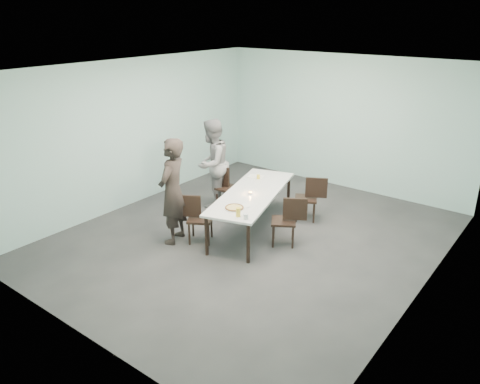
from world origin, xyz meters
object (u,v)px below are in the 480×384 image
Objects in this scene: diner_near at (173,191)px; chair_near_right at (288,218)px; side_plate at (246,206)px; beer_glass at (238,212)px; amber_tumbler at (258,177)px; water_tumbler at (246,216)px; diner_far at (212,163)px; tealight at (250,193)px; pizza at (234,208)px; table at (252,195)px; chair_near_left at (196,215)px; chair_far_left at (225,184)px; chair_far_right at (310,195)px.

chair_near_right is at bearing 105.42° from diner_near.
side_plate is (1.12, 0.61, -0.19)m from diner_near.
amber_tumbler is (-0.79, 1.69, -0.03)m from beer_glass.
water_tumbler is at bearing -53.15° from side_plate.
tealight is (1.39, -0.57, -0.15)m from diner_far.
chair_near_right is 2.56× the size of pizza.
tealight is (-0.43, 0.91, -0.05)m from beer_glass.
diner_near reaches higher than table.
chair_near_left is at bearing -96.17° from amber_tumbler.
chair_near_right is 0.79m from side_plate.
chair_near_right is (1.36, 0.89, 0.00)m from chair_near_left.
table is 8.08× the size of pizza.
diner_near reaches higher than amber_tumbler.
tealight is (-0.82, -0.01, 0.27)m from chair_near_right.
chair_far_left is at bearing 137.17° from water_tumbler.
table is 49.08× the size of tealight.
chair_near_right is 0.99m from pizza.
diner_far is at bearing -168.84° from amber_tumbler.
diner_far is at bearing 157.61° from tealight.
chair_far_right is at bearing 96.22° from diner_far.
chair_far_right is at bearing 29.38° from chair_near_left.
chair_near_left is 10.88× the size of amber_tumbler.
water_tumbler is 1.09m from tealight.
beer_glass is (1.55, -1.57, 0.32)m from chair_far_left.
pizza is (1.58, -1.27, -0.15)m from diner_far.
chair_near_left is 1.64m from chair_far_left.
chair_near_right is at bearing 65.51° from diner_far.
chair_near_right reaches higher than pizza.
tealight is (0.03, -0.11, 0.08)m from table.
beer_glass reaches higher than table.
amber_tumbler is at bearing -64.09° from chair_near_right.
pizza is 0.46m from water_tumbler.
chair_near_left is 0.59m from diner_near.
beer_glass is 1.88× the size of amber_tumbler.
chair_far_left reaches higher than table.
amber_tumbler is (0.76, 0.12, 0.29)m from chair_far_left.
side_plate is 2.00× the size of water_tumbler.
amber_tumbler is (-0.55, 1.48, 0.02)m from pizza.
chair_near_left is at bearing 31.87° from chair_far_right.
beer_glass is at bearing -68.70° from side_plate.
tealight is at bearing -73.12° from table.
diner_near is 5.56× the size of pizza.
amber_tumbler is at bearing 110.33° from pizza.
chair_far_left and chair_far_right have the same top height.
diner_far is at bearing 161.18° from table.
diner_far is 10.23× the size of side_plate.
diner_far is 2.48m from water_tumbler.
chair_far_left is at bearing -49.65° from chair_near_right.
water_tumbler reaches higher than pizza.
amber_tumbler is at bearing -7.04° from chair_far_right.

